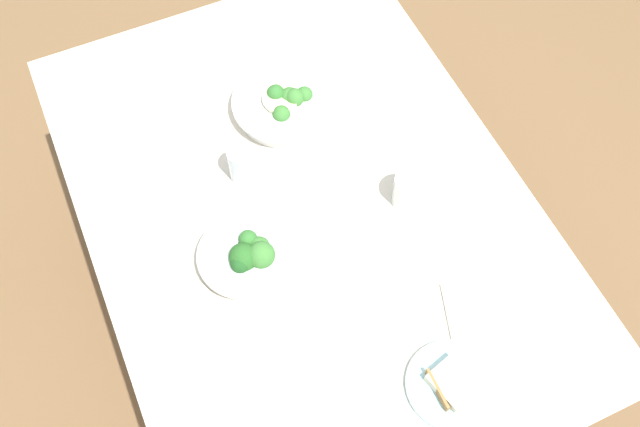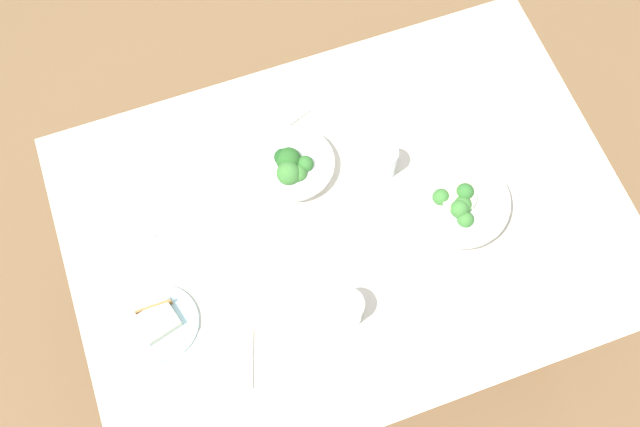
{
  "view_description": "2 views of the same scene",
  "coord_description": "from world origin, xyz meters",
  "px_view_note": "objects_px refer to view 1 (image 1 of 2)",
  "views": [
    {
      "loc": [
        0.81,
        -0.33,
        2.25
      ],
      "look_at": [
        0.05,
        0.02,
        0.76
      ],
      "focal_mm": 40.25,
      "sensor_mm": 36.0,
      "label": 1
    },
    {
      "loc": [
        0.31,
        0.65,
        2.53
      ],
      "look_at": [
        0.07,
        -0.04,
        0.76
      ],
      "focal_mm": 41.34,
      "sensor_mm": 36.0,
      "label": 2
    }
  ],
  "objects_px": {
    "water_glass_center": "(410,190)",
    "fork_by_far_bowl": "(96,81)",
    "broccoli_bowl_near": "(247,257)",
    "table_knife_right": "(307,7)",
    "napkin_folded_upper": "(480,323)",
    "broccoli_bowl_far": "(284,104)",
    "fork_by_near_bowl": "(336,405)",
    "water_glass_side": "(242,164)",
    "bread_side_plate": "(452,384)",
    "table_knife_left": "(388,106)",
    "napkin_folded_lower": "(174,294)"
  },
  "relations": [
    {
      "from": "water_glass_center",
      "to": "table_knife_right",
      "type": "bearing_deg",
      "value": 177.08
    },
    {
      "from": "water_glass_center",
      "to": "fork_by_far_bowl",
      "type": "bearing_deg",
      "value": -138.74
    },
    {
      "from": "table_knife_right",
      "to": "napkin_folded_upper",
      "type": "relative_size",
      "value": 0.94
    },
    {
      "from": "fork_by_far_bowl",
      "to": "water_glass_side",
      "type": "bearing_deg",
      "value": -137.08
    },
    {
      "from": "table_knife_left",
      "to": "table_knife_right",
      "type": "distance_m",
      "value": 0.42
    },
    {
      "from": "broccoli_bowl_near",
      "to": "table_knife_right",
      "type": "height_order",
      "value": "broccoli_bowl_near"
    },
    {
      "from": "table_knife_left",
      "to": "napkin_folded_lower",
      "type": "height_order",
      "value": "napkin_folded_lower"
    },
    {
      "from": "water_glass_side",
      "to": "bread_side_plate",
      "type": "bearing_deg",
      "value": 17.03
    },
    {
      "from": "table_knife_left",
      "to": "napkin_folded_upper",
      "type": "relative_size",
      "value": 1.04
    },
    {
      "from": "fork_by_far_bowl",
      "to": "fork_by_near_bowl",
      "type": "relative_size",
      "value": 1.17
    },
    {
      "from": "napkin_folded_upper",
      "to": "napkin_folded_lower",
      "type": "relative_size",
      "value": 1.08
    },
    {
      "from": "broccoli_bowl_near",
      "to": "napkin_folded_lower",
      "type": "height_order",
      "value": "broccoli_bowl_near"
    },
    {
      "from": "bread_side_plate",
      "to": "water_glass_center",
      "type": "distance_m",
      "value": 0.47
    },
    {
      "from": "fork_by_far_bowl",
      "to": "napkin_folded_lower",
      "type": "bearing_deg",
      "value": -167.4
    },
    {
      "from": "water_glass_center",
      "to": "napkin_folded_lower",
      "type": "height_order",
      "value": "water_glass_center"
    },
    {
      "from": "broccoli_bowl_near",
      "to": "water_glass_side",
      "type": "xyz_separation_m",
      "value": [
        -0.23,
        0.08,
        0.02
      ]
    },
    {
      "from": "water_glass_center",
      "to": "fork_by_near_bowl",
      "type": "relative_size",
      "value": 1.0
    },
    {
      "from": "table_knife_left",
      "to": "table_knife_right",
      "type": "bearing_deg",
      "value": 155.82
    },
    {
      "from": "broccoli_bowl_far",
      "to": "table_knife_left",
      "type": "distance_m",
      "value": 0.27
    },
    {
      "from": "bread_side_plate",
      "to": "water_glass_center",
      "type": "xyz_separation_m",
      "value": [
        -0.45,
        0.13,
        0.03
      ]
    },
    {
      "from": "fork_by_far_bowl",
      "to": "table_knife_right",
      "type": "bearing_deg",
      "value": -75.45
    },
    {
      "from": "fork_by_far_bowl",
      "to": "napkin_folded_upper",
      "type": "height_order",
      "value": "napkin_folded_upper"
    },
    {
      "from": "water_glass_side",
      "to": "napkin_folded_lower",
      "type": "xyz_separation_m",
      "value": [
        0.23,
        -0.26,
        -0.05
      ]
    },
    {
      "from": "bread_side_plate",
      "to": "table_knife_left",
      "type": "relative_size",
      "value": 0.94
    },
    {
      "from": "bread_side_plate",
      "to": "fork_by_near_bowl",
      "type": "xyz_separation_m",
      "value": [
        -0.06,
        -0.24,
        -0.01
      ]
    },
    {
      "from": "table_knife_right",
      "to": "broccoli_bowl_near",
      "type": "bearing_deg",
      "value": 81.44
    },
    {
      "from": "water_glass_center",
      "to": "water_glass_side",
      "type": "bearing_deg",
      "value": -124.23
    },
    {
      "from": "water_glass_center",
      "to": "fork_by_far_bowl",
      "type": "distance_m",
      "value": 0.9
    },
    {
      "from": "water_glass_center",
      "to": "napkin_folded_lower",
      "type": "xyz_separation_m",
      "value": [
        0.0,
        -0.6,
        -0.04
      ]
    },
    {
      "from": "fork_by_near_bowl",
      "to": "table_knife_left",
      "type": "relative_size",
      "value": 0.42
    },
    {
      "from": "bread_side_plate",
      "to": "water_glass_side",
      "type": "relative_size",
      "value": 1.89
    },
    {
      "from": "table_knife_right",
      "to": "fork_by_near_bowl",
      "type": "bearing_deg",
      "value": 93.97
    },
    {
      "from": "fork_by_near_bowl",
      "to": "table_knife_right",
      "type": "xyz_separation_m",
      "value": [
        -1.07,
        0.41,
        -0.0
      ]
    },
    {
      "from": "fork_by_near_bowl",
      "to": "table_knife_left",
      "type": "distance_m",
      "value": 0.8
    },
    {
      "from": "water_glass_side",
      "to": "fork_by_far_bowl",
      "type": "height_order",
      "value": "water_glass_side"
    },
    {
      "from": "fork_by_near_bowl",
      "to": "napkin_folded_upper",
      "type": "relative_size",
      "value": 0.44
    },
    {
      "from": "fork_by_near_bowl",
      "to": "napkin_folded_lower",
      "type": "height_order",
      "value": "napkin_folded_lower"
    },
    {
      "from": "water_glass_side",
      "to": "table_knife_left",
      "type": "xyz_separation_m",
      "value": [
        -0.04,
        0.42,
        -0.05
      ]
    },
    {
      "from": "napkin_folded_lower",
      "to": "water_glass_center",
      "type": "bearing_deg",
      "value": 90.22
    },
    {
      "from": "table_knife_left",
      "to": "napkin_folded_upper",
      "type": "distance_m",
      "value": 0.63
    },
    {
      "from": "napkin_folded_upper",
      "to": "water_glass_center",
      "type": "bearing_deg",
      "value": 179.5
    },
    {
      "from": "broccoli_bowl_far",
      "to": "fork_by_far_bowl",
      "type": "xyz_separation_m",
      "value": [
        -0.3,
        -0.42,
        -0.03
      ]
    },
    {
      "from": "broccoli_bowl_near",
      "to": "fork_by_far_bowl",
      "type": "height_order",
      "value": "broccoli_bowl_near"
    },
    {
      "from": "table_knife_left",
      "to": "napkin_folded_lower",
      "type": "distance_m",
      "value": 0.74
    },
    {
      "from": "broccoli_bowl_far",
      "to": "fork_by_near_bowl",
      "type": "relative_size",
      "value": 3.02
    },
    {
      "from": "water_glass_side",
      "to": "fork_by_near_bowl",
      "type": "relative_size",
      "value": 1.18
    },
    {
      "from": "broccoli_bowl_far",
      "to": "water_glass_side",
      "type": "distance_m",
      "value": 0.22
    },
    {
      "from": "water_glass_side",
      "to": "napkin_folded_upper",
      "type": "bearing_deg",
      "value": 30.11
    },
    {
      "from": "broccoli_bowl_near",
      "to": "broccoli_bowl_far",
      "type": "bearing_deg",
      "value": 146.18
    },
    {
      "from": "napkin_folded_lower",
      "to": "bread_side_plate",
      "type": "bearing_deg",
      "value": 46.57
    }
  ]
}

